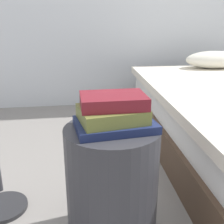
# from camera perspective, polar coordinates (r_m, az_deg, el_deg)

# --- Properties ---
(side_table) EXTENTS (0.37, 0.37, 0.51)m
(side_table) POSITION_cam_1_polar(r_m,az_deg,el_deg) (1.16, 0.00, -15.04)
(side_table) COLOR #333338
(side_table) RESTS_ON ground_plane
(book_navy) EXTENTS (0.32, 0.24, 0.03)m
(book_navy) POSITION_cam_1_polar(r_m,az_deg,el_deg) (1.03, 0.62, -2.67)
(book_navy) COLOR #19234C
(book_navy) RESTS_ON side_table
(book_olive) EXTENTS (0.27, 0.23, 0.05)m
(book_olive) POSITION_cam_1_polar(r_m,az_deg,el_deg) (1.02, -0.23, -0.36)
(book_olive) COLOR olive
(book_olive) RESTS_ON book_navy
(book_maroon) EXTENTS (0.24, 0.17, 0.05)m
(book_maroon) POSITION_cam_1_polar(r_m,az_deg,el_deg) (1.01, 0.24, 2.37)
(book_maroon) COLOR maroon
(book_maroon) RESTS_ON book_olive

